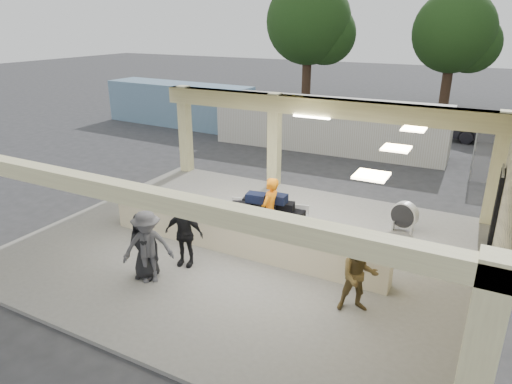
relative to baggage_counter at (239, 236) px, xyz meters
The scene contains 15 objects.
ground 0.77m from the baggage_counter, 90.00° to the left, with size 120.00×120.00×0.00m, color #2D2D2F.
pavilion 1.41m from the baggage_counter, 79.65° to the left, with size 12.01×10.00×3.55m.
baggage_counter is the anchor object (origin of this frame).
luggage_cart 1.05m from the baggage_counter, 80.21° to the left, with size 2.58×1.87×1.37m.
drum_fan 5.01m from the baggage_counter, 43.88° to the left, with size 0.84×0.47×0.89m.
baggage_handler 1.13m from the baggage_counter, 62.73° to the left, with size 0.70×0.38×1.91m, color orange.
passenger_a 3.70m from the baggage_counter, 17.09° to the right, with size 0.82×0.36×1.68m, color brown.
passenger_b 1.54m from the baggage_counter, 126.82° to the right, with size 1.00×0.37×1.71m, color black.
passenger_c 2.56m from the baggage_counter, 117.20° to the right, with size 1.17×0.41×1.81m, color #46464A.
passenger_d 2.56m from the baggage_counter, 122.75° to the right, with size 0.82×0.34×1.68m, color black.
car_dark 17.30m from the baggage_counter, 70.65° to the left, with size 1.56×4.41×1.47m, color black.
container_white 11.60m from the baggage_counter, 97.95° to the left, with size 11.13×2.23×2.41m, color silver.
container_blue 17.13m from the baggage_counter, 132.01° to the left, with size 9.38×2.25×2.44m, color #6B8CAB.
tree_left 26.31m from the baggage_counter, 107.30° to the left, with size 6.60×6.30×9.00m.
tree_mid 27.11m from the baggage_counter, 85.03° to the left, with size 6.00×5.60×8.00m.
Camera 1 is at (5.50, -9.94, 5.95)m, focal length 32.00 mm.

